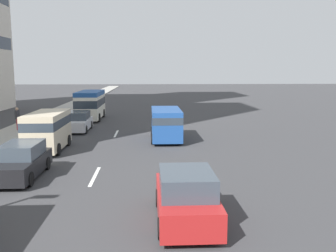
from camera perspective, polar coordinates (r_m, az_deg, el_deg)
The scene contains 11 objects.
ground_plane at distance 34.32m, azimuth -7.23°, elevation 0.23°, with size 198.00×198.00×0.00m, color #38383A.
sidewalk_right at distance 35.78m, azimuth -19.99°, elevation 0.24°, with size 162.00×3.18×0.15m, color #9E9B93.
lane_stripe_mid at distance 17.91m, azimuth -11.15°, elevation -7.55°, with size 3.20×0.16×0.01m, color silver.
lane_stripe_far at distance 29.37m, azimuth -7.94°, elevation -1.17°, with size 3.20×0.16×0.01m, color silver.
car_lead at distance 12.39m, azimuth 2.79°, elevation -10.86°, with size 4.26×1.93×1.73m.
minibus_second at distance 38.17m, azimuth -11.79°, elevation 3.33°, with size 6.50×2.32×2.85m.
van_third at distance 24.04m, azimuth -17.98°, elevation -0.41°, with size 4.76×2.07×2.37m.
car_fourth at distance 31.28m, azimuth -13.70°, elevation 0.63°, with size 4.33×1.95×1.57m.
car_sixth at distance 18.54m, azimuth -21.59°, elevation -5.07°, with size 4.43×1.83×1.59m.
van_seventh at distance 26.28m, azimuth -0.30°, elevation 0.56°, with size 4.92×2.14×2.21m.
pedestrian_near_lamp at distance 32.31m, azimuth -22.08°, elevation 1.24°, with size 0.39×0.34×1.82m.
Camera 1 is at (-2.37, -2.54, 4.92)m, focal length 39.80 mm.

